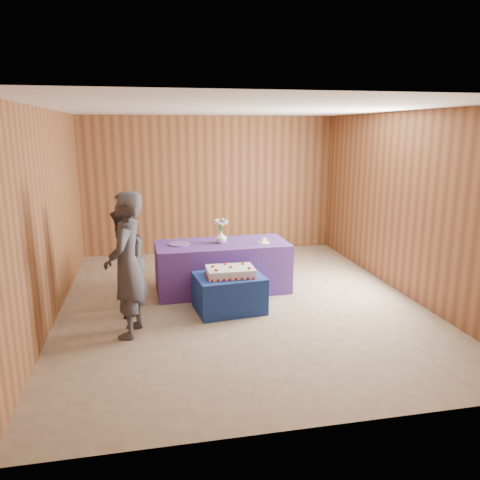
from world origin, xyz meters
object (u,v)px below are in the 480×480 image
object	(u,v)px
sheet_cake	(230,272)
guest_left	(127,265)
cake_table	(229,293)
guest_right	(124,262)
serving_table	(222,267)
vase	(221,237)

from	to	relation	value
sheet_cake	guest_left	bearing A→B (deg)	-158.44
sheet_cake	guest_left	xyz separation A→B (m)	(-1.32, -0.51, 0.32)
cake_table	guest_right	distance (m)	1.46
guest_left	sheet_cake	bearing A→B (deg)	124.32
cake_table	guest_left	size ratio (longest dim) A/B	0.51
sheet_cake	serving_table	bearing A→B (deg)	88.60
serving_table	guest_right	bearing A→B (deg)	-155.29
guest_left	guest_right	bearing A→B (deg)	-160.88
serving_table	vase	distance (m)	0.47
guest_right	cake_table	bearing A→B (deg)	81.47
cake_table	sheet_cake	size ratio (longest dim) A/B	1.34
cake_table	vase	bearing A→B (deg)	81.39
sheet_cake	guest_right	size ratio (longest dim) A/B	0.46
guest_left	serving_table	bearing A→B (deg)	148.75
cake_table	vase	size ratio (longest dim) A/B	4.89
serving_table	cake_table	bearing A→B (deg)	-94.88
sheet_cake	cake_table	bearing A→B (deg)	140.11
cake_table	serving_table	world-z (taller)	serving_table
sheet_cake	guest_left	distance (m)	1.45
guest_right	sheet_cake	bearing A→B (deg)	80.97
guest_left	guest_right	distance (m)	0.69
serving_table	guest_left	distance (m)	1.99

